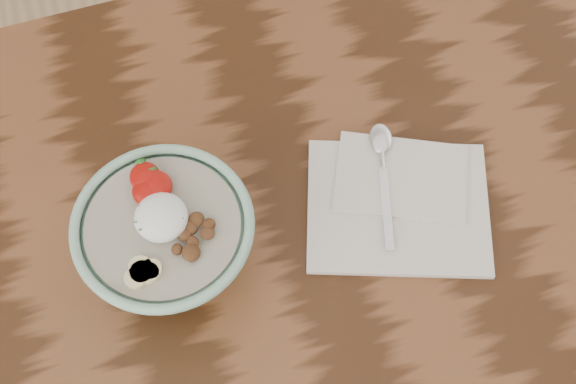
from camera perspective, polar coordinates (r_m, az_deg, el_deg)
name	(u,v)px	position (r cm, az deg, el deg)	size (l,w,h in cm)	color
table	(309,262)	(110.58, 1.47, -5.02)	(160.00, 90.00, 75.00)	#371D0D
breakfast_bowl	(167,240)	(95.03, -8.59, -3.38)	(20.92, 20.92, 14.13)	#8ABAA1
napkin	(399,201)	(104.32, 7.87, -0.62)	(28.13, 25.41, 1.43)	silver
spoon	(382,156)	(105.74, 6.71, 2.58)	(7.15, 18.07, 0.95)	silver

